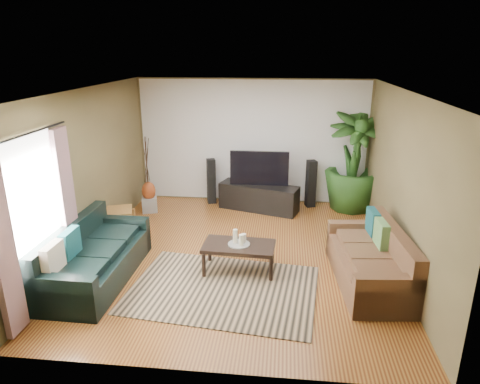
# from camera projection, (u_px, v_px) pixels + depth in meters

# --- Properties ---
(floor) EXTENTS (5.50, 5.50, 0.00)m
(floor) POSITION_uv_depth(u_px,v_px,m) (239.00, 255.00, 7.17)
(floor) COLOR #9E6428
(floor) RESTS_ON ground
(ceiling) EXTENTS (5.50, 5.50, 0.00)m
(ceiling) POSITION_uv_depth(u_px,v_px,m) (239.00, 91.00, 6.30)
(ceiling) COLOR white
(ceiling) RESTS_ON ground
(wall_back) EXTENTS (5.00, 0.00, 5.00)m
(wall_back) POSITION_uv_depth(u_px,v_px,m) (252.00, 142.00, 9.33)
(wall_back) COLOR brown
(wall_back) RESTS_ON ground
(wall_front) EXTENTS (5.00, 0.00, 5.00)m
(wall_front) POSITION_uv_depth(u_px,v_px,m) (208.00, 259.00, 4.15)
(wall_front) COLOR brown
(wall_front) RESTS_ON ground
(wall_left) EXTENTS (0.00, 5.50, 5.50)m
(wall_left) POSITION_uv_depth(u_px,v_px,m) (87.00, 173.00, 6.99)
(wall_left) COLOR brown
(wall_left) RESTS_ON ground
(wall_right) EXTENTS (0.00, 5.50, 5.50)m
(wall_right) POSITION_uv_depth(u_px,v_px,m) (402.00, 183.00, 6.49)
(wall_right) COLOR brown
(wall_right) RESTS_ON ground
(backwall_panel) EXTENTS (4.90, 0.00, 4.90)m
(backwall_panel) POSITION_uv_depth(u_px,v_px,m) (252.00, 142.00, 9.32)
(backwall_panel) COLOR white
(backwall_panel) RESTS_ON ground
(window_pane) EXTENTS (0.00, 1.80, 1.80)m
(window_pane) POSITION_uv_depth(u_px,v_px,m) (32.00, 204.00, 5.46)
(window_pane) COLOR white
(window_pane) RESTS_ON ground
(curtain_near) EXTENTS (0.08, 0.35, 2.20)m
(curtain_near) POSITION_uv_depth(u_px,v_px,m) (3.00, 248.00, 4.83)
(curtain_near) COLOR gray
(curtain_near) RESTS_ON ground
(curtain_far) EXTENTS (0.08, 0.35, 2.20)m
(curtain_far) POSITION_uv_depth(u_px,v_px,m) (67.00, 203.00, 6.24)
(curtain_far) COLOR gray
(curtain_far) RESTS_ON ground
(curtain_rod) EXTENTS (0.03, 1.90, 0.03)m
(curtain_rod) POSITION_uv_depth(u_px,v_px,m) (25.00, 135.00, 5.17)
(curtain_rod) COLOR black
(curtain_rod) RESTS_ON ground
(sofa_left) EXTENTS (0.96, 2.17, 0.85)m
(sofa_left) POSITION_uv_depth(u_px,v_px,m) (96.00, 253.00, 6.30)
(sofa_left) COLOR black
(sofa_left) RESTS_ON floor
(sofa_right) EXTENTS (1.04, 2.00, 0.85)m
(sofa_right) POSITION_uv_depth(u_px,v_px,m) (369.00, 256.00, 6.21)
(sofa_right) COLOR brown
(sofa_right) RESTS_ON floor
(area_rug) EXTENTS (2.82, 2.14, 0.01)m
(area_rug) POSITION_uv_depth(u_px,v_px,m) (223.00, 289.00, 6.15)
(area_rug) COLOR #A0835E
(area_rug) RESTS_ON floor
(coffee_table) EXTENTS (1.12, 0.66, 0.45)m
(coffee_table) POSITION_uv_depth(u_px,v_px,m) (239.00, 258.00, 6.60)
(coffee_table) COLOR black
(coffee_table) RESTS_ON floor
(candle_tray) EXTENTS (0.34, 0.34, 0.01)m
(candle_tray) POSITION_uv_depth(u_px,v_px,m) (239.00, 244.00, 6.53)
(candle_tray) COLOR gray
(candle_tray) RESTS_ON coffee_table
(candle_tall) EXTENTS (0.07, 0.07, 0.22)m
(candle_tall) POSITION_uv_depth(u_px,v_px,m) (235.00, 236.00, 6.53)
(candle_tall) COLOR #EEE5C9
(candle_tall) RESTS_ON candle_tray
(candle_mid) EXTENTS (0.07, 0.07, 0.17)m
(candle_mid) POSITION_uv_depth(u_px,v_px,m) (241.00, 240.00, 6.46)
(candle_mid) COLOR #F3EECD
(candle_mid) RESTS_ON candle_tray
(candle_short) EXTENTS (0.07, 0.07, 0.14)m
(candle_short) POSITION_uv_depth(u_px,v_px,m) (244.00, 238.00, 6.55)
(candle_short) COLOR beige
(candle_short) RESTS_ON candle_tray
(tv_stand) EXTENTS (1.74, 0.98, 0.56)m
(tv_stand) POSITION_uv_depth(u_px,v_px,m) (259.00, 197.00, 9.09)
(tv_stand) COLOR black
(tv_stand) RESTS_ON floor
(television) EXTENTS (1.22, 0.07, 0.72)m
(television) POSITION_uv_depth(u_px,v_px,m) (259.00, 168.00, 8.91)
(television) COLOR black
(television) RESTS_ON tv_stand
(speaker_left) EXTENTS (0.23, 0.24, 1.00)m
(speaker_left) POSITION_uv_depth(u_px,v_px,m) (211.00, 181.00, 9.45)
(speaker_left) COLOR black
(speaker_left) RESTS_ON floor
(speaker_right) EXTENTS (0.24, 0.25, 1.03)m
(speaker_right) POSITION_uv_depth(u_px,v_px,m) (311.00, 184.00, 9.23)
(speaker_right) COLOR black
(speaker_right) RESTS_ON floor
(potted_plant) EXTENTS (1.28, 1.28, 2.09)m
(potted_plant) POSITION_uv_depth(u_px,v_px,m) (354.00, 161.00, 8.92)
(potted_plant) COLOR #214818
(potted_plant) RESTS_ON floor
(plant_pot) EXTENTS (0.39, 0.39, 0.30)m
(plant_pot) POSITION_uv_depth(u_px,v_px,m) (350.00, 202.00, 9.20)
(plant_pot) COLOR black
(plant_pot) RESTS_ON floor
(pedestal) EXTENTS (0.39, 0.39, 0.31)m
(pedestal) POSITION_uv_depth(u_px,v_px,m) (150.00, 204.00, 9.04)
(pedestal) COLOR gray
(pedestal) RESTS_ON floor
(vase) EXTENTS (0.28, 0.28, 0.40)m
(vase) POSITION_uv_depth(u_px,v_px,m) (149.00, 191.00, 8.95)
(vase) COLOR #8F3C1A
(vase) RESTS_ON pedestal
(side_table) EXTENTS (0.65, 0.65, 0.54)m
(side_table) POSITION_uv_depth(u_px,v_px,m) (119.00, 224.00, 7.76)
(side_table) COLOR olive
(side_table) RESTS_ON floor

